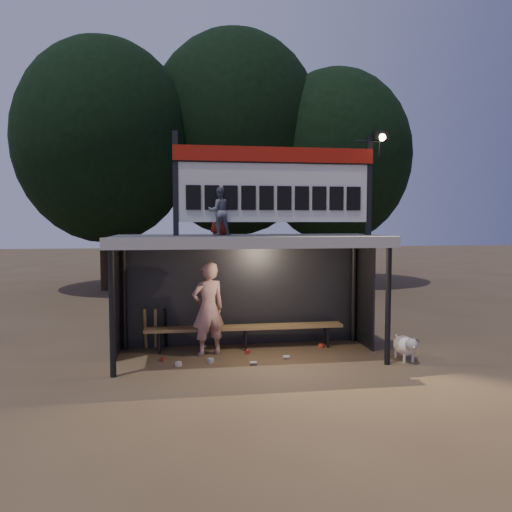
{
  "coord_description": "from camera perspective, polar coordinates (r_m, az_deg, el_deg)",
  "views": [
    {
      "loc": [
        -1.28,
        -9.29,
        2.59
      ],
      "look_at": [
        0.2,
        0.4,
        1.9
      ],
      "focal_mm": 35.0,
      "sensor_mm": 36.0,
      "label": 1
    }
  ],
  "objects": [
    {
      "name": "ground",
      "position": [
        9.73,
        -0.83,
        -11.41
      ],
      "size": [
        80.0,
        80.0,
        0.0
      ],
      "primitive_type": "plane",
      "color": "brown",
      "rests_on": "ground"
    },
    {
      "name": "player",
      "position": [
        9.69,
        -5.49,
        -6.02
      ],
      "size": [
        0.77,
        0.63,
        1.81
      ],
      "primitive_type": "imported",
      "rotation": [
        0.0,
        0.0,
        3.48
      ],
      "color": "silver",
      "rests_on": "ground"
    },
    {
      "name": "child_a",
      "position": [
        9.3,
        -4.25,
        5.12
      ],
      "size": [
        0.49,
        0.42,
        0.9
      ],
      "primitive_type": "imported",
      "rotation": [
        0.0,
        0.0,
        3.34
      ],
      "color": "slate",
      "rests_on": "dugout_shelter"
    },
    {
      "name": "child_b",
      "position": [
        9.66,
        -4.25,
        4.96
      ],
      "size": [
        0.5,
        0.44,
        0.86
      ],
      "primitive_type": "imported",
      "rotation": [
        0.0,
        0.0,
        2.62
      ],
      "color": "maroon",
      "rests_on": "dugout_shelter"
    },
    {
      "name": "dugout_shelter",
      "position": [
        9.65,
        -1.03,
        -0.4
      ],
      "size": [
        5.1,
        2.08,
        2.32
      ],
      "color": "#3A3A3C",
      "rests_on": "ground"
    },
    {
      "name": "scoreboard_assembly",
      "position": [
        9.49,
        2.54,
        8.46
      ],
      "size": [
        4.1,
        0.27,
        1.99
      ],
      "color": "black",
      "rests_on": "dugout_shelter"
    },
    {
      "name": "bench",
      "position": [
        10.16,
        -1.26,
        -8.24
      ],
      "size": [
        4.0,
        0.35,
        0.48
      ],
      "color": "olive",
      "rests_on": "ground"
    },
    {
      "name": "tree_left",
      "position": [
        19.7,
        -16.92,
        12.38
      ],
      "size": [
        6.46,
        6.46,
        9.27
      ],
      "color": "black",
      "rests_on": "ground"
    },
    {
      "name": "tree_mid",
      "position": [
        21.22,
        -2.45,
        13.71
      ],
      "size": [
        7.22,
        7.22,
        10.36
      ],
      "color": "black",
      "rests_on": "ground"
    },
    {
      "name": "tree_right",
      "position": [
        20.93,
        9.03,
        11.1
      ],
      "size": [
        6.08,
        6.08,
        8.72
      ],
      "color": "black",
      "rests_on": "ground"
    },
    {
      "name": "dog",
      "position": [
        9.8,
        16.7,
        -9.79
      ],
      "size": [
        0.36,
        0.81,
        0.49
      ],
      "color": "white",
      "rests_on": "ground"
    },
    {
      "name": "bats",
      "position": [
        10.35,
        -11.41,
        -8.1
      ],
      "size": [
        0.48,
        0.33,
        0.84
      ],
      "color": "#A3814C",
      "rests_on": "ground"
    },
    {
      "name": "litter",
      "position": [
        9.66,
        -2.48,
        -11.3
      ],
      "size": [
        3.28,
        1.41,
        0.08
      ],
      "color": "red",
      "rests_on": "ground"
    }
  ]
}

